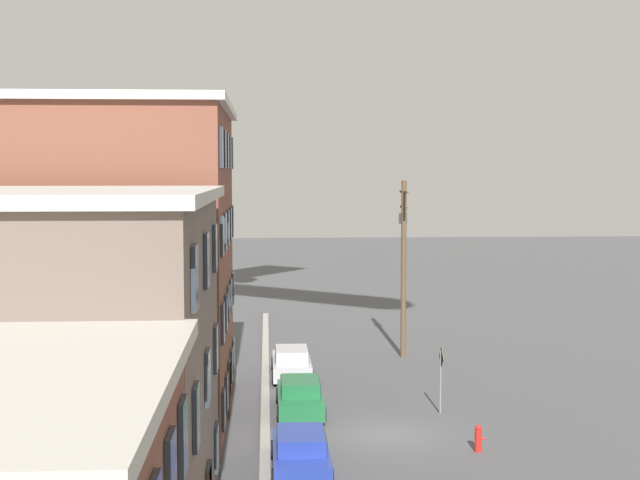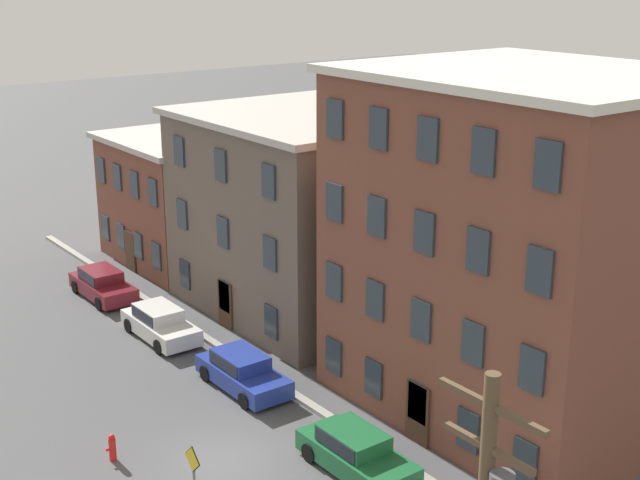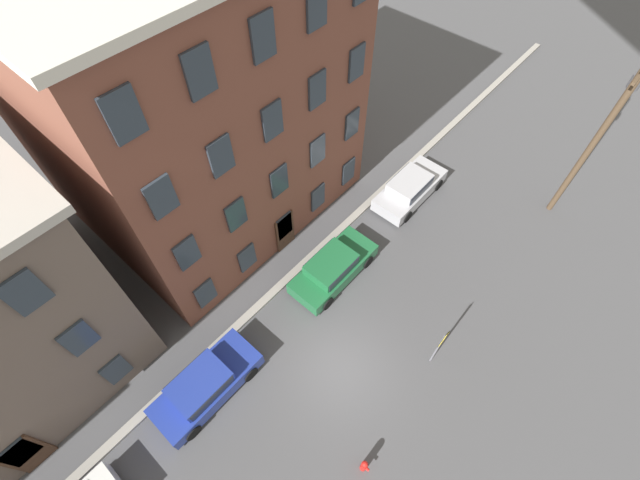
# 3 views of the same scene
# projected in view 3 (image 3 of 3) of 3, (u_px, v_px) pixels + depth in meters

# --- Properties ---
(ground_plane) EXTENTS (200.00, 200.00, 0.00)m
(ground_plane) POSITION_uv_depth(u_px,v_px,m) (340.00, 368.00, 17.55)
(ground_plane) COLOR #4C4C4F
(kerb_strip) EXTENTS (56.00, 0.36, 0.16)m
(kerb_strip) POSITION_uv_depth(u_px,v_px,m) (263.00, 302.00, 19.21)
(kerb_strip) COLOR #9E998E
(kerb_strip) RESTS_ON ground_plane
(apartment_far) EXTENTS (12.27, 10.55, 12.46)m
(apartment_far) POSITION_uv_depth(u_px,v_px,m) (190.00, 95.00, 17.97)
(apartment_far) COLOR brown
(apartment_far) RESTS_ON ground_plane
(car_blue) EXTENTS (4.40, 1.92, 1.43)m
(car_blue) POSITION_uv_depth(u_px,v_px,m) (204.00, 385.00, 16.42)
(car_blue) COLOR #233899
(car_blue) RESTS_ON ground_plane
(car_green) EXTENTS (4.40, 1.92, 1.43)m
(car_green) POSITION_uv_depth(u_px,v_px,m) (333.00, 267.00, 19.48)
(car_green) COLOR #1E6638
(car_green) RESTS_ON ground_plane
(car_silver) EXTENTS (4.40, 1.92, 1.43)m
(car_silver) POSITION_uv_depth(u_px,v_px,m) (410.00, 188.00, 22.31)
(car_silver) COLOR #B7B7BC
(car_silver) RESTS_ON ground_plane
(caution_sign) EXTENTS (0.85, 0.08, 2.74)m
(caution_sign) POSITION_uv_depth(u_px,v_px,m) (440.00, 344.00, 16.26)
(caution_sign) COLOR slate
(caution_sign) RESTS_ON ground_plane
(utility_pole) EXTENTS (2.40, 0.44, 9.36)m
(utility_pole) POSITION_uv_depth(u_px,v_px,m) (603.00, 129.00, 18.21)
(utility_pole) COLOR brown
(utility_pole) RESTS_ON ground_plane
(fire_hydrant) EXTENTS (0.24, 0.34, 0.96)m
(fire_hydrant) POSITION_uv_depth(u_px,v_px,m) (364.00, 466.00, 15.05)
(fire_hydrant) COLOR red
(fire_hydrant) RESTS_ON ground_plane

